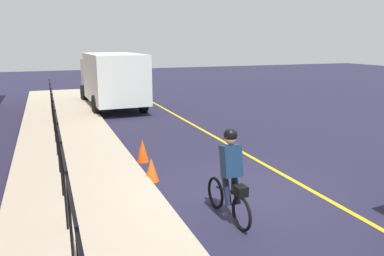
{
  "coord_description": "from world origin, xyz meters",
  "views": [
    {
      "loc": [
        -7.09,
        3.96,
        3.39
      ],
      "look_at": [
        2.6,
        0.22,
        1.0
      ],
      "focal_mm": 35.51,
      "sensor_mm": 36.0,
      "label": 1
    }
  ],
  "objects_px": {
    "box_truck_background": "(112,78)",
    "traffic_cone_near": "(151,169)",
    "cyclist_lead": "(230,175)",
    "traffic_cone_far": "(143,150)"
  },
  "relations": [
    {
      "from": "box_truck_background",
      "to": "traffic_cone_near",
      "type": "height_order",
      "value": "box_truck_background"
    },
    {
      "from": "traffic_cone_near",
      "to": "cyclist_lead",
      "type": "bearing_deg",
      "value": -161.64
    },
    {
      "from": "box_truck_background",
      "to": "traffic_cone_far",
      "type": "bearing_deg",
      "value": 173.95
    },
    {
      "from": "box_truck_background",
      "to": "traffic_cone_near",
      "type": "xyz_separation_m",
      "value": [
        -10.98,
        0.9,
        -1.25
      ]
    },
    {
      "from": "cyclist_lead",
      "to": "traffic_cone_near",
      "type": "height_order",
      "value": "cyclist_lead"
    },
    {
      "from": "cyclist_lead",
      "to": "traffic_cone_near",
      "type": "relative_size",
      "value": 3.05
    },
    {
      "from": "box_truck_background",
      "to": "traffic_cone_far",
      "type": "height_order",
      "value": "box_truck_background"
    },
    {
      "from": "box_truck_background",
      "to": "traffic_cone_near",
      "type": "distance_m",
      "value": 11.09
    },
    {
      "from": "cyclist_lead",
      "to": "traffic_cone_far",
      "type": "xyz_separation_m",
      "value": [
        4.18,
        0.68,
        -0.58
      ]
    },
    {
      "from": "box_truck_background",
      "to": "traffic_cone_far",
      "type": "relative_size",
      "value": 10.23
    }
  ]
}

